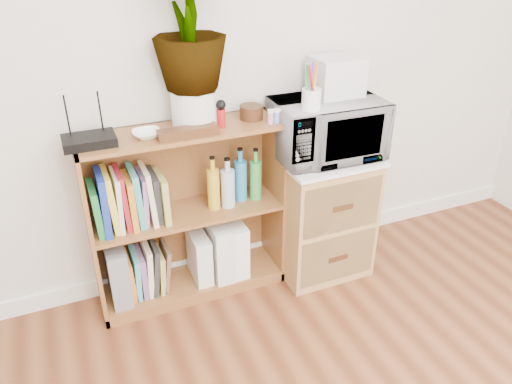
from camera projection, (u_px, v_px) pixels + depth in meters
skirting_board at (242, 252)px, 3.03m from camera, size 4.00×0.02×0.10m
bookshelf at (188, 215)px, 2.59m from camera, size 1.00×0.30×0.95m
wicker_unit at (320, 214)px, 2.85m from camera, size 0.50×0.45×0.70m
microwave at (327, 129)px, 2.59m from camera, size 0.56×0.39×0.30m
pen_cup at (311, 99)px, 2.37m from camera, size 0.09×0.09×0.10m
small_appliance at (336, 76)px, 2.55m from camera, size 0.25×0.21×0.20m
router at (89, 141)px, 2.20m from camera, size 0.23×0.16×0.04m
white_bowl at (147, 134)px, 2.28m from camera, size 0.13×0.13×0.03m
plant_pot at (194, 108)px, 2.36m from camera, size 0.22×0.22×0.18m
potted_plant at (189, 22)px, 2.18m from camera, size 0.33×0.33×0.60m
trinket_box at (188, 132)px, 2.28m from camera, size 0.28×0.07×0.04m
kokeshi_doll at (221, 118)px, 2.38m from camera, size 0.04×0.04×0.09m
wooden_bowl at (251, 112)px, 2.48m from camera, size 0.12×0.12×0.07m
paint_jars at (277, 117)px, 2.44m from camera, size 0.11×0.04×0.06m
file_box at (117, 271)px, 2.57m from camera, size 0.10×0.26×0.32m
magazine_holder_left at (199, 256)px, 2.73m from camera, size 0.09×0.22×0.28m
magazine_holder_mid at (219, 248)px, 2.75m from camera, size 0.10×0.26×0.33m
magazine_holder_right at (233, 245)px, 2.79m from camera, size 0.10×0.25×0.31m
cookbooks at (128, 199)px, 2.42m from camera, size 0.36×0.20×0.30m
liquor_bottles at (233, 179)px, 2.60m from camera, size 0.30×0.07×0.29m
lower_books at (147, 270)px, 2.64m from camera, size 0.23×0.19×0.28m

